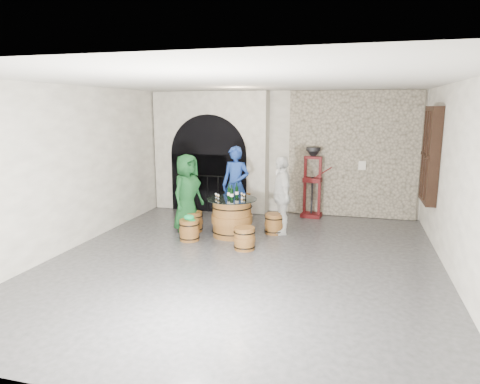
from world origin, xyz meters
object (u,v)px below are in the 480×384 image
(wine_bottle_right, at_px, (237,192))
(wine_bottle_center, at_px, (232,194))
(side_barrel, at_px, (243,204))
(person_green, at_px, (187,193))
(person_white, at_px, (281,195))
(barrel_stool_left, at_px, (193,222))
(barrel_stool_right, at_px, (274,224))
(barrel_table, at_px, (232,218))
(barrel_stool_near_left, at_px, (189,230))
(person_blue, at_px, (236,185))
(barrel_stool_far, at_px, (235,215))
(wine_bottle_left, at_px, (229,192))
(barrel_stool_near_right, at_px, (244,238))
(corking_press, at_px, (313,177))

(wine_bottle_right, bearing_deg, wine_bottle_center, -98.44)
(wine_bottle_right, bearing_deg, side_barrel, 100.43)
(person_green, distance_m, person_white, 2.11)
(barrel_stool_left, bearing_deg, barrel_stool_right, 9.89)
(barrel_table, height_order, barrel_stool_near_left, barrel_table)
(person_blue, bearing_deg, person_green, -125.76)
(barrel_stool_far, height_order, wine_bottle_center, wine_bottle_center)
(wine_bottle_right, xyz_separation_m, side_barrel, (-0.33, 1.81, -0.68))
(barrel_stool_right, height_order, barrel_stool_near_left, same)
(barrel_stool_left, relative_size, wine_bottle_right, 1.39)
(barrel_stool_near_left, distance_m, side_barrel, 2.57)
(wine_bottle_right, bearing_deg, wine_bottle_left, -137.40)
(barrel_stool_near_right, relative_size, wine_bottle_right, 1.39)
(barrel_stool_near_left, distance_m, person_green, 0.99)
(barrel_stool_near_left, distance_m, person_blue, 1.84)
(barrel_stool_near_right, relative_size, side_barrel, 0.80)
(person_white, distance_m, wine_bottle_right, 0.99)
(barrel_stool_right, relative_size, wine_bottle_center, 1.39)
(barrel_stool_near_right, xyz_separation_m, wine_bottle_center, (-0.47, 0.71, 0.74))
(wine_bottle_left, bearing_deg, side_barrel, 95.70)
(person_white, bearing_deg, barrel_stool_far, -133.38)
(side_barrel, bearing_deg, wine_bottle_center, -81.92)
(barrel_stool_far, xyz_separation_m, barrel_stool_right, (1.05, -0.51, 0.00))
(barrel_stool_left, xyz_separation_m, barrel_stool_far, (0.76, 0.83, 0.00))
(barrel_table, height_order, side_barrel, barrel_table)
(barrel_stool_left, height_order, person_blue, person_blue)
(barrel_table, xyz_separation_m, person_white, (0.99, 0.49, 0.46))
(person_white, bearing_deg, barrel_stool_left, -101.62)
(wine_bottle_right, bearing_deg, barrel_stool_right, 18.60)
(person_green, bearing_deg, barrel_stool_left, -78.49)
(barrel_stool_right, relative_size, person_white, 0.26)
(person_white, bearing_deg, side_barrel, -162.13)
(person_blue, distance_m, wine_bottle_center, 1.18)
(person_white, xyz_separation_m, wine_bottle_right, (-0.93, -0.33, 0.09))
(barrel_stool_far, height_order, person_white, person_white)
(barrel_stool_left, distance_m, barrel_stool_near_right, 1.72)
(corking_press, bearing_deg, barrel_stool_right, -103.64)
(wine_bottle_center, bearing_deg, barrel_stool_near_right, -56.49)
(person_green, xyz_separation_m, corking_press, (2.59, 2.02, 0.16))
(barrel_table, relative_size, side_barrel, 1.92)
(barrel_stool_near_right, bearing_deg, side_barrel, 105.38)
(barrel_stool_left, bearing_deg, barrel_stool_near_left, -75.52)
(barrel_table, height_order, wine_bottle_center, wine_bottle_center)
(barrel_stool_near_left, relative_size, person_blue, 0.24)
(barrel_table, distance_m, wine_bottle_left, 0.56)
(barrel_table, bearing_deg, barrel_stool_left, 173.54)
(person_green, bearing_deg, barrel_stool_right, -63.23)
(barrel_stool_near_left, bearing_deg, wine_bottle_center, 29.11)
(wine_bottle_center, height_order, side_barrel, wine_bottle_center)
(barrel_table, relative_size, person_green, 0.62)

